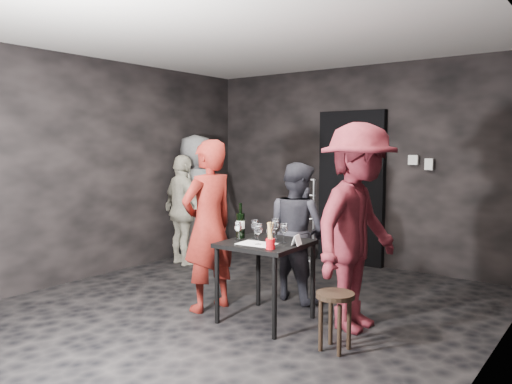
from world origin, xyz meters
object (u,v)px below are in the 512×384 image
Objects in this scene: hand_truck at (301,244)px; wine_bottle at (241,225)px; server_red at (208,215)px; man_maroon at (359,204)px; breadstick_cup at (270,236)px; bystander_cream at (183,210)px; stool at (335,306)px; bystander_grey at (196,185)px; tasting_table at (266,252)px; woman_black at (297,233)px.

wine_bottle is at bearing -89.84° from hand_truck.
server_red is 0.85× the size of man_maroon.
bystander_cream is at bearing 150.43° from breadstick_cup.
man_maroon is at bearing 97.29° from stool.
breadstick_cup is at bearing 141.47° from bystander_grey.
stool is at bearing -14.58° from tasting_table.
woman_black is 2.34m from bystander_grey.
bystander_cream is (-2.20, 1.13, 0.10)m from tasting_table.
bystander_grey is (-3.08, 1.19, -0.06)m from man_maroon.
server_red is at bearing -98.04° from hand_truck.
bystander_grey is 2.52m from wine_bottle.
hand_truck is at bearing 114.20° from tasting_table.
hand_truck is at bearing 116.24° from breadstick_cup.
stool is 0.33× the size of woman_black.
hand_truck is 1.78m from bystander_cream.
man_maroon is at bearing 17.04° from wine_bottle.
wine_bottle is at bearing 88.57° from woman_black.
stool is 1.41m from woman_black.
bystander_grey is 6.31× the size of wine_bottle.
server_red is 0.37m from wine_bottle.
breadstick_cup is (2.43, -1.38, 0.11)m from bystander_cream.
man_maroon is (1.84, -2.06, 0.91)m from hand_truck.
breadstick_cup reaches higher than tasting_table.
woman_black is (-0.13, 0.75, 0.06)m from tasting_table.
woman_black reaches higher than wine_bottle.
bystander_grey reaches higher than wine_bottle.
breadstick_cup is at bearing -25.39° from wine_bottle.
bystander_cream reaches higher than breadstick_cup.
hand_truck is 3.24m from stool.
stool is at bearing -169.52° from man_maroon.
bystander_grey is (-1.23, -0.88, 0.85)m from hand_truck.
server_red is 0.90× the size of bystander_grey.
breadstick_cup is at bearing -81.62° from hand_truck.
hand_truck is 3.46× the size of wine_bottle.
bystander_cream is 4.50× the size of wine_bottle.
woman_black is at bearing 156.87° from bystander_grey.
bystander_cream is at bearing 1.02° from woman_black.
server_red is (-1.49, 0.15, 0.59)m from stool.
hand_truck is 1.55× the size of tasting_table.
stool is at bearing 172.01° from bystander_cream.
breadstick_cup is (0.52, -0.25, -0.02)m from wine_bottle.
tasting_table is 1.60× the size of stool.
stool is at bearing -11.09° from wine_bottle.
hand_truck is 2.60m from wine_bottle.
server_red is 1.26× the size of bystander_cream.
hand_truck reaches higher than breadstick_cup.
stool is at bearing 147.40° from bystander_grey.
man_maroon is at bearing 113.84° from server_red.
bystander_grey is 3.09m from breadstick_cup.
bystander_grey reaches higher than hand_truck.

